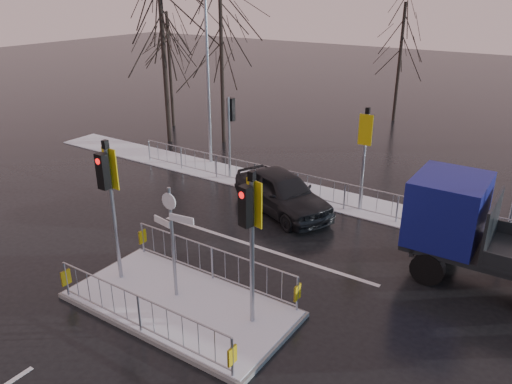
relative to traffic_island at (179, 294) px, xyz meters
The scene contains 12 objects.
ground 0.39m from the traffic_island, 42.90° to the right, with size 120.00×120.00×0.00m, color black.
snow_verge 8.60m from the traffic_island, 89.92° to the left, with size 30.00×2.00×0.04m, color white.
lane_markings 0.52m from the traffic_island, 88.07° to the right, with size 8.00×11.38×0.01m.
traffic_island is the anchor object (origin of this frame).
far_kerb_fixtures 8.11m from the traffic_island, 87.84° to the left, with size 18.00×0.65×3.83m.
car_far_lane 6.64m from the traffic_island, 97.28° to the left, with size 1.81×4.51×1.54m, color black.
flatbed_truck 8.32m from the traffic_island, 43.28° to the left, with size 6.26×2.31×2.90m.
tree_near_a 16.23m from the traffic_island, 133.66° to the left, with size 4.75×4.75×8.97m.
tree_near_b 15.57m from the traffic_island, 122.60° to the left, with size 4.00×4.00×7.55m.
tree_near_c 18.84m from the traffic_island, 132.79° to the left, with size 3.50×3.50×6.61m.
tree_far_a 22.52m from the traffic_island, 95.17° to the left, with size 3.75×3.75×7.08m.
street_lamp_left 12.17m from the traffic_island, 124.07° to the left, with size 1.25×0.18×8.20m.
Camera 1 is at (7.66, -7.96, 7.75)m, focal length 35.00 mm.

